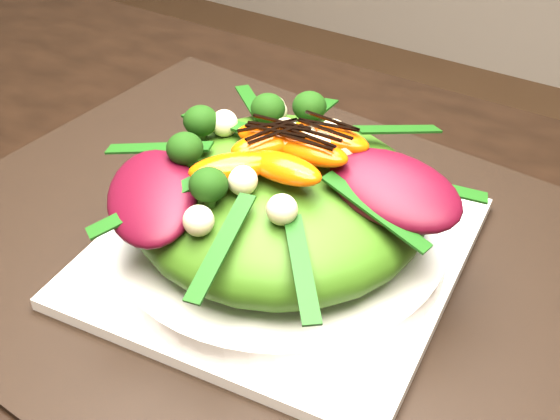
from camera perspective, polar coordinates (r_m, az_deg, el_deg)
The scene contains 9 objects.
placemat at distance 0.55m, azimuth 0.00°, elevation -3.65°, with size 0.54×0.41×0.00m, color black.
plate_base at distance 0.55m, azimuth 0.00°, elevation -3.10°, with size 0.25×0.25×0.01m, color white.
salad_bowl at distance 0.54m, azimuth 0.00°, elevation -2.01°, with size 0.24×0.24×0.02m, color silver.
lettuce_mound at distance 0.52m, azimuth 0.00°, elevation 0.68°, with size 0.20×0.20×0.07m, color #396512.
radicchio_leaf at distance 0.48m, azimuth 8.73°, elevation 1.57°, with size 0.09×0.06×0.02m, color #3E0613.
orange_segment at distance 0.50m, azimuth 0.62°, elevation 5.44°, with size 0.06×0.02×0.02m, color #DE4303.
broccoli_floret at distance 0.53m, azimuth -3.24°, elevation 7.68°, with size 0.03×0.03×0.03m, color #0E370A.
macadamia_nut at distance 0.47m, azimuth -0.02°, elevation 2.67°, with size 0.02×0.02×0.02m, color beige.
balsamic_drizzle at distance 0.50m, azimuth 0.63°, elevation 6.24°, with size 0.04×0.00×0.00m, color black.
Camera 1 is at (0.42, -0.21, 1.12)m, focal length 48.00 mm.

